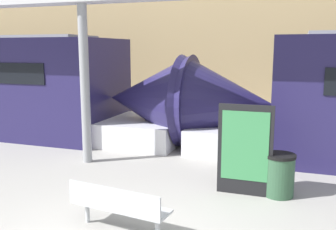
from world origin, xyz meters
TOP-DOWN VIEW (x-y plane):
  - station_wall at (0.00, 10.95)m, footprint 56.00×0.20m
  - bench_near at (-0.18, 0.82)m, footprint 1.65×0.64m
  - trash_bin at (2.07, 3.17)m, footprint 0.59×0.59m
  - poster_board at (1.43, 3.01)m, footprint 1.04×0.07m
  - support_column_near at (-2.55, 3.89)m, footprint 0.23×0.23m

SIDE VIEW (x-z plane):
  - trash_bin at x=2.07m, z-range 0.00..0.83m
  - bench_near at x=-0.18m, z-range 0.08..0.84m
  - poster_board at x=1.43m, z-range 0.01..1.77m
  - support_column_near at x=-2.55m, z-range 0.00..3.84m
  - station_wall at x=0.00m, z-range 0.00..5.00m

